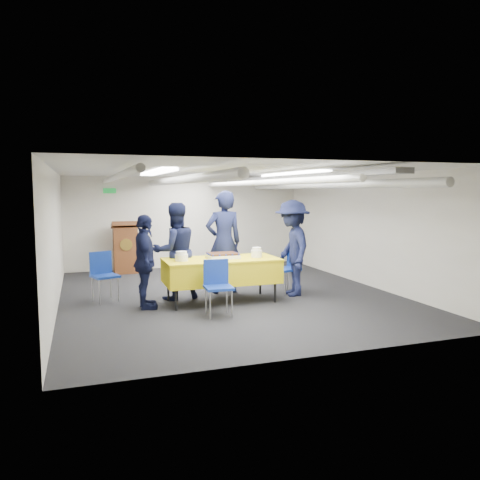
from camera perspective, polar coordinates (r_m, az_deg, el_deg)
name	(u,v)px	position (r m, az deg, el deg)	size (l,w,h in m)	color
ground	(228,295)	(8.88, -1.46, -6.66)	(7.00, 7.00, 0.00)	black
room_shell	(226,198)	(9.08, -1.71, 5.15)	(6.00, 7.00, 2.30)	beige
serving_table	(221,270)	(8.22, -2.30, -3.72)	(1.99, 0.96, 0.77)	black
sheet_cake	(223,255)	(8.23, -2.12, -1.90)	(0.54, 0.42, 0.09)	white
plate_stack_left	(182,256)	(7.95, -7.14, -2.01)	(0.22, 0.22, 0.16)	white
plate_stack_right	(257,253)	(8.33, 2.04, -1.55)	(0.20, 0.20, 0.18)	white
podium	(125,247)	(11.43, -13.79, -0.87)	(0.62, 0.53, 1.25)	brown
chair_near	(217,281)	(7.37, -2.77, -5.07)	(0.45, 0.45, 0.87)	gray
chair_right	(290,265)	(9.09, 6.12, -2.99)	(0.52, 0.52, 0.87)	gray
chair_left	(103,271)	(8.67, -16.35, -3.64)	(0.53, 0.53, 0.87)	gray
sailor_a	(224,242)	(8.91, -2.00, -0.26)	(0.71, 0.47, 1.95)	black
sailor_b	(175,251)	(8.47, -7.92, -1.35)	(0.85, 0.66, 1.74)	black
sailor_c	(145,262)	(7.86, -11.51, -2.63)	(0.92, 0.38, 1.56)	black
sailor_d	(292,248)	(8.75, 6.40, -0.96)	(1.15, 0.66, 1.78)	black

